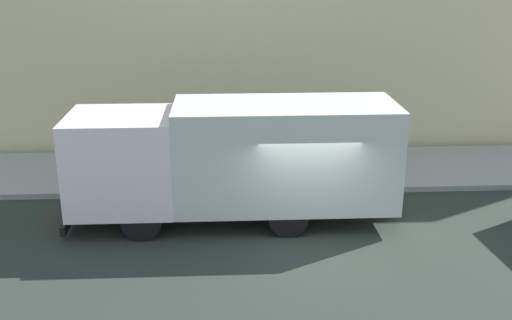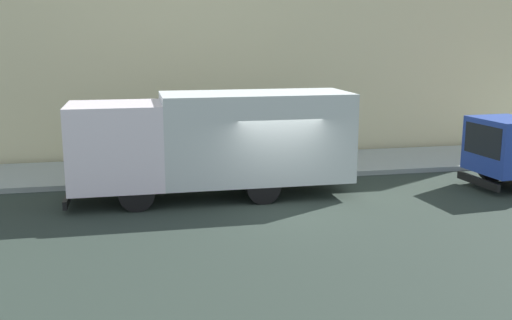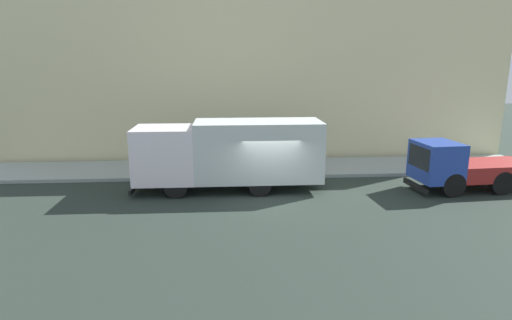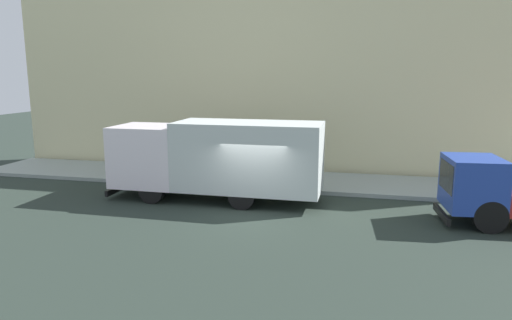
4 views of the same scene
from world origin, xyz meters
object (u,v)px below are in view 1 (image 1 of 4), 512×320
street_sign_post (210,142)px  pedestrian_standing (212,155)px  large_utility_truck (235,157)px  pedestrian_walking (158,147)px  traffic_cone_orange (94,180)px

street_sign_post → pedestrian_standing: bearing=-7.8°
street_sign_post → large_utility_truck: bearing=-161.1°
pedestrian_standing → pedestrian_walking: bearing=110.5°
pedestrian_walking → traffic_cone_orange: 2.22m
traffic_cone_orange → large_utility_truck: bearing=-115.4°
pedestrian_walking → traffic_cone_orange: pedestrian_walking is taller
pedestrian_standing → street_sign_post: street_sign_post is taller
pedestrian_walking → street_sign_post: size_ratio=0.74×
pedestrian_standing → traffic_cone_orange: pedestrian_standing is taller
pedestrian_walking → traffic_cone_orange: bearing=170.1°
large_utility_truck → pedestrian_standing: 2.52m
large_utility_truck → pedestrian_walking: (3.11, 2.36, -0.69)m
large_utility_truck → pedestrian_walking: 3.97m
traffic_cone_orange → pedestrian_standing: bearing=-84.3°
large_utility_truck → traffic_cone_orange: size_ratio=15.31×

